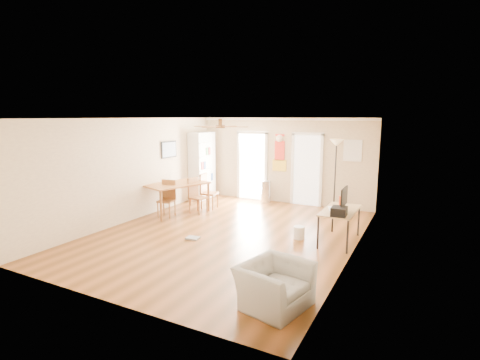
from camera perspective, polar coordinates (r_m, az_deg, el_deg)
The scene contains 28 objects.
floor at distance 8.39m, azimuth -1.91°, elevation -8.39°, with size 7.00×7.00×0.00m, color brown.
ceiling at distance 7.96m, azimuth -2.01°, elevation 9.66°, with size 5.50×7.00×0.00m, color silver, non-canonical shape.
wall_back at distance 11.23m, azimuth 6.83°, elevation 3.03°, with size 5.50×0.04×2.60m, color beige, non-canonical shape.
wall_front at distance 5.37m, azimuth -20.63°, elevation -5.14°, with size 5.50×0.04×2.60m, color beige, non-canonical shape.
wall_left at distance 9.71m, azimuth -16.26°, elevation 1.62°, with size 0.04×7.00×2.60m, color beige, non-canonical shape.
wall_right at distance 7.16m, azimuth 17.61°, elevation -1.30°, with size 0.04×7.00×2.60m, color beige, non-canonical shape.
crown_molding at distance 7.96m, azimuth -2.01°, elevation 9.37°, with size 5.50×7.00×0.08m, color white, non-canonical shape.
kitchen_doorway at distance 11.65m, azimuth 1.94°, elevation 2.10°, with size 0.90×0.10×2.10m, color white, non-canonical shape.
bathroom_doorway at distance 11.01m, azimuth 10.43°, elevation 1.48°, with size 0.80×0.10×2.10m, color white, non-canonical shape.
wall_decal at distance 11.23m, azimuth 6.22°, elevation 4.32°, with size 0.46×0.03×1.10m, color red.
ac_grille at distance 10.62m, azimuth 17.26°, elevation 4.43°, with size 0.50×0.04×0.60m, color white.
framed_poster at distance 10.70m, azimuth -11.10°, elevation 4.72°, with size 0.04×0.66×0.48m, color black.
ceiling_fan at distance 7.71m, azimuth -3.11°, elevation 8.38°, with size 1.24×1.24×0.20m, color #593819, non-canonical shape.
bookshelf at distance 11.77m, azimuth -5.97°, elevation 2.23°, with size 0.43×0.96×2.14m, color silver, non-canonical shape.
dining_table at distance 10.20m, azimuth -9.87°, elevation -2.81°, with size 0.99×1.65×0.83m, color olive, non-canonical shape.
dining_chair_right_a at distance 10.53m, azimuth -4.81°, elevation -1.80°, with size 0.41×0.41×1.01m, color #A76036, non-canonical shape.
dining_chair_right_b at distance 10.05m, azimuth -6.57°, elevation -2.50°, with size 0.40×0.40×0.97m, color #92592F, non-canonical shape.
dining_chair_near at distance 9.86m, azimuth -11.50°, elevation -2.91°, with size 0.39×0.39×0.96m, color olive, non-canonical shape.
trash_can at distance 11.29m, azimuth 4.10°, elevation -1.82°, with size 0.32×0.32×0.68m, color silver.
torchiere_lamp at distance 10.50m, azimuth 14.69°, elevation 0.70°, with size 0.38×0.38×2.02m, color black, non-canonical shape.
computer_desk at distance 8.04m, azimuth 15.33°, elevation -6.95°, with size 0.66×1.32×0.71m, color tan, non-canonical shape.
imac at distance 7.71m, azimuth 16.01°, elevation -3.01°, with size 0.08×0.55×0.51m, color black, non-canonical shape.
keyboard at distance 7.95m, azimuth 14.20°, elevation -4.38°, with size 0.13×0.40×0.01m, color white.
printer at distance 7.44m, azimuth 15.28°, elevation -4.77°, with size 0.29×0.34×0.17m, color black.
orange_bottle at distance 8.25m, azimuth 15.50°, elevation -3.19°, with size 0.07×0.07×0.22m, color #E74314.
wastebasket_a at distance 8.11m, azimuth 9.25°, elevation -8.14°, with size 0.24×0.24×0.28m, color silver.
floor_cloth at distance 8.09m, azimuth -7.42°, elevation -9.02°, with size 0.28×0.22×0.04m, color gray.
armchair at distance 5.31m, azimuth 5.44°, elevation -16.11°, with size 0.95×0.83×0.62m, color #A0A09B.
Camera 1 is at (3.91, -6.94, 2.64)m, focal length 27.20 mm.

